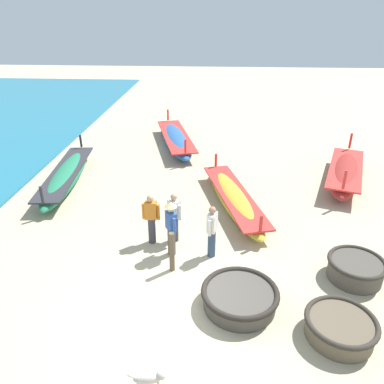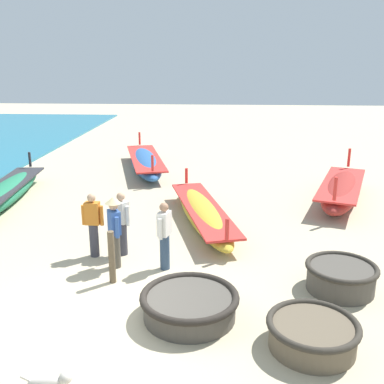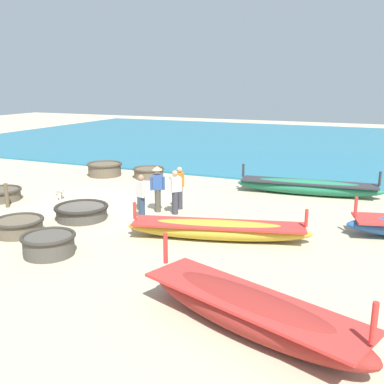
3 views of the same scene
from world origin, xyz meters
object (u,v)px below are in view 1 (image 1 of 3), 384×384
object	(u,v)px
fisherman_hauling	(212,230)
dog	(150,379)
coracle_tilted	(240,297)
long_boat_ochre_hull	(234,198)
fisherman_standing_right	(151,218)
fisherman_standing_left	(174,216)
coracle_upturned	(356,268)
long_boat_white_hull	(345,173)
coracle_far_right	(340,327)
mooring_post_mid_beach	(172,252)
long_boat_green_hull	(176,139)
fisherman_crouching	(171,225)
long_boat_blue_hull	(66,176)

from	to	relation	value
fisherman_hauling	dog	xyz separation A→B (m)	(-1.02, -4.29, -0.46)
coracle_tilted	long_boat_ochre_hull	distance (m)	4.96
fisherman_standing_right	fisherman_standing_left	distance (m)	0.68
coracle_upturned	long_boat_white_hull	size ratio (longest dim) A/B	0.29
coracle_tilted	long_boat_white_hull	bearing A→B (deg)	58.14
coracle_far_right	fisherman_hauling	xyz separation A→B (m)	(-2.77, 2.74, 0.57)
dog	mooring_post_mid_beach	xyz separation A→B (m)	(-0.01, 3.57, 0.21)
fisherman_standing_right	fisherman_standing_left	world-z (taller)	same
coracle_tilted	fisherman_standing_left	size ratio (longest dim) A/B	1.16
dog	fisherman_hauling	bearing A→B (deg)	76.64
coracle_far_right	long_boat_green_hull	size ratio (longest dim) A/B	0.26
long_boat_white_hull	dog	world-z (taller)	long_boat_white_hull
dog	mooring_post_mid_beach	world-z (taller)	mooring_post_mid_beach
coracle_far_right	mooring_post_mid_beach	xyz separation A→B (m)	(-3.80, 2.02, 0.31)
coracle_upturned	fisherman_crouching	distance (m)	4.94
long_boat_ochre_hull	fisherman_hauling	distance (m)	3.14
long_boat_white_hull	long_boat_blue_hull	distance (m)	11.09
fisherman_standing_right	fisherman_hauling	xyz separation A→B (m)	(1.77, -0.57, 0.00)
fisherman_hauling	fisherman_standing_left	world-z (taller)	same
long_boat_green_hull	fisherman_hauling	size ratio (longest dim) A/B	3.80
coracle_upturned	long_boat_blue_hull	bearing A→B (deg)	151.21
coracle_upturned	long_boat_white_hull	world-z (taller)	long_boat_white_hull
long_boat_blue_hull	mooring_post_mid_beach	xyz separation A→B (m)	(4.82, -5.22, 0.25)
long_boat_ochre_hull	coracle_tilted	bearing A→B (deg)	-90.40
long_boat_green_hull	long_boat_ochre_hull	world-z (taller)	long_boat_green_hull
coracle_tilted	fisherman_standing_right	xyz separation A→B (m)	(-2.47, 2.53, 0.57)
fisherman_standing_left	fisherman_standing_right	bearing A→B (deg)	-168.23
long_boat_ochre_hull	fisherman_crouching	world-z (taller)	fisherman_crouching
fisherman_standing_right	fisherman_crouching	distance (m)	0.86
coracle_tilted	fisherman_standing_left	distance (m)	3.27
coracle_far_right	fisherman_hauling	bearing A→B (deg)	135.31
fisherman_standing_right	dog	xyz separation A→B (m)	(0.75, -4.86, -0.46)
coracle_far_right	long_boat_ochre_hull	distance (m)	6.09
long_boat_ochre_hull	fisherman_standing_right	size ratio (longest dim) A/B	3.54
fisherman_hauling	mooring_post_mid_beach	distance (m)	1.28
coracle_upturned	coracle_tilted	bearing A→B (deg)	-158.13
long_boat_white_hull	mooring_post_mid_beach	xyz separation A→B (m)	(-6.24, -6.03, 0.18)
long_boat_white_hull	fisherman_standing_right	bearing A→B (deg)	-145.81
fisherman_standing_left	dog	world-z (taller)	fisherman_standing_left
fisherman_standing_right	dog	bearing A→B (deg)	-81.19
fisherman_standing_left	dog	size ratio (longest dim) A/B	2.30
fisherman_standing_left	long_boat_blue_hull	bearing A→B (deg)	141.26
coracle_far_right	coracle_tilted	distance (m)	2.21
long_boat_white_hull	dog	distance (m)	11.45
long_boat_green_hull	long_boat_white_hull	world-z (taller)	long_boat_white_hull
fisherman_standing_right	long_boat_green_hull	bearing A→B (deg)	91.36
long_boat_blue_hull	long_boat_ochre_hull	distance (m)	6.74
coracle_far_right	fisherman_crouching	world-z (taller)	fisherman_crouching
fisherman_crouching	mooring_post_mid_beach	size ratio (longest dim) A/B	1.44
dog	fisherman_standing_right	bearing A→B (deg)	98.81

